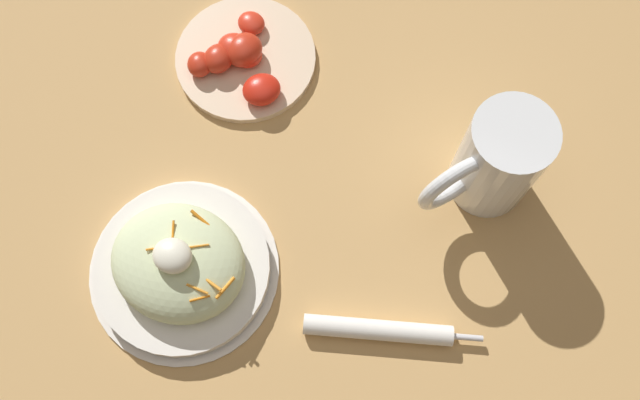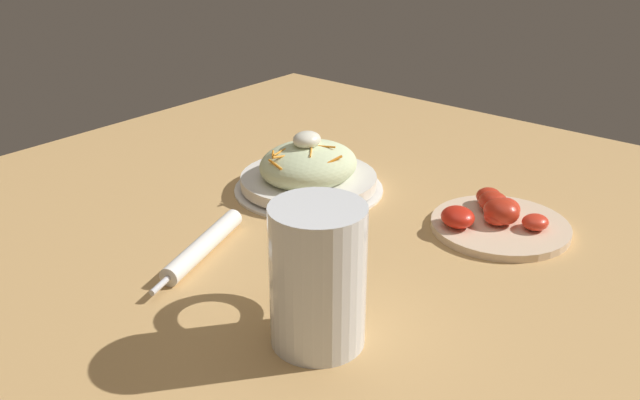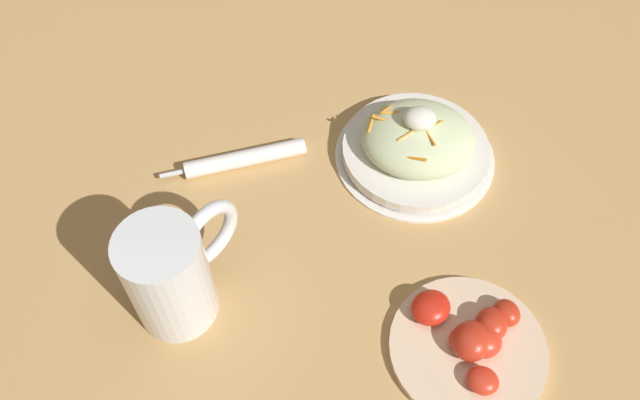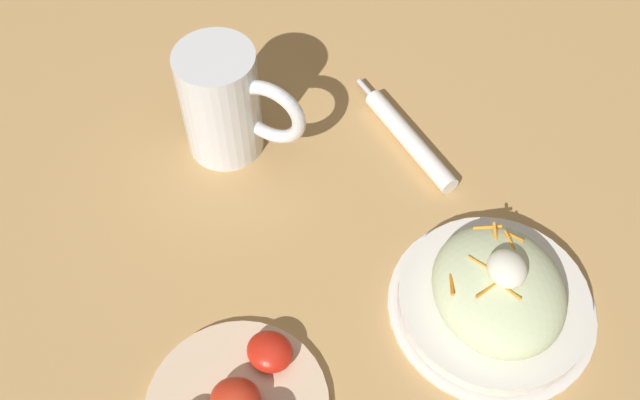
{
  "view_description": "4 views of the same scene",
  "coord_description": "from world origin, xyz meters",
  "px_view_note": "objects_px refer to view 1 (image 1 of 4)",
  "views": [
    {
      "loc": [
        -0.07,
        0.3,
        0.85
      ],
      "look_at": [
        0.04,
        0.07,
        0.09
      ],
      "focal_mm": 39.42,
      "sensor_mm": 36.0,
      "label": 1
    },
    {
      "loc": [
        -0.6,
        -0.47,
        0.44
      ],
      "look_at": [
        0.05,
        0.07,
        0.06
      ],
      "focal_mm": 39.11,
      "sensor_mm": 36.0,
      "label": 2
    },
    {
      "loc": [
        0.08,
        -0.43,
        0.77
      ],
      "look_at": [
        0.04,
        0.06,
        0.07
      ],
      "focal_mm": 37.21,
      "sensor_mm": 36.0,
      "label": 3
    },
    {
      "loc": [
        0.5,
        -0.07,
        0.74
      ],
      "look_at": [
        0.04,
        0.02,
        0.08
      ],
      "focal_mm": 40.68,
      "sensor_mm": 36.0,
      "label": 4
    }
  ],
  "objects_px": {
    "tomato_plate": "(242,58)",
    "beer_mug": "(496,162)",
    "salad_plate": "(180,265)",
    "napkin_roll": "(379,330)"
  },
  "relations": [
    {
      "from": "tomato_plate",
      "to": "beer_mug",
      "type": "bearing_deg",
      "value": 175.65
    },
    {
      "from": "salad_plate",
      "to": "tomato_plate",
      "type": "height_order",
      "value": "salad_plate"
    },
    {
      "from": "beer_mug",
      "to": "tomato_plate",
      "type": "xyz_separation_m",
      "value": [
        0.36,
        -0.03,
        -0.06
      ]
    },
    {
      "from": "salad_plate",
      "to": "tomato_plate",
      "type": "bearing_deg",
      "value": -77.42
    },
    {
      "from": "beer_mug",
      "to": "salad_plate",
      "type": "bearing_deg",
      "value": 41.8
    },
    {
      "from": "tomato_plate",
      "to": "napkin_roll",
      "type": "bearing_deg",
      "value": 140.36
    },
    {
      "from": "beer_mug",
      "to": "napkin_roll",
      "type": "bearing_deg",
      "value": 78.56
    },
    {
      "from": "napkin_roll",
      "to": "tomato_plate",
      "type": "bearing_deg",
      "value": -39.64
    },
    {
      "from": "napkin_roll",
      "to": "salad_plate",
      "type": "bearing_deg",
      "value": 7.3
    },
    {
      "from": "napkin_roll",
      "to": "tomato_plate",
      "type": "height_order",
      "value": "tomato_plate"
    }
  ]
}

